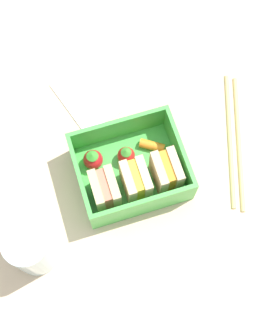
% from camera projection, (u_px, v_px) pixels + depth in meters
% --- Properties ---
extents(ground_plane, '(1.20, 1.20, 0.02)m').
position_uv_depth(ground_plane, '(130.00, 176.00, 0.70)').
color(ground_plane, beige).
extents(bento_tray, '(0.15, 0.13, 0.01)m').
position_uv_depth(bento_tray, '(130.00, 173.00, 0.68)').
color(bento_tray, green).
rests_on(bento_tray, ground_plane).
extents(bento_rim, '(0.15, 0.13, 0.05)m').
position_uv_depth(bento_rim, '(130.00, 166.00, 0.65)').
color(bento_rim, green).
rests_on(bento_rim, bento_tray).
extents(sandwich_left, '(0.03, 0.05, 0.06)m').
position_uv_depth(sandwich_left, '(166.00, 172.00, 0.65)').
color(sandwich_left, '#D5B88A').
rests_on(sandwich_left, bento_tray).
extents(sandwich_center_left, '(0.03, 0.05, 0.06)m').
position_uv_depth(sandwich_center_left, '(136.00, 181.00, 0.64)').
color(sandwich_center_left, beige).
rests_on(sandwich_center_left, bento_tray).
extents(sandwich_center, '(0.03, 0.05, 0.06)m').
position_uv_depth(sandwich_center, '(105.00, 190.00, 0.64)').
color(sandwich_center, '#D3C186').
rests_on(sandwich_center, bento_tray).
extents(carrot_stick_far_left, '(0.04, 0.03, 0.01)m').
position_uv_depth(carrot_stick_far_left, '(152.00, 146.00, 0.68)').
color(carrot_stick_far_left, orange).
rests_on(carrot_stick_far_left, bento_tray).
extents(strawberry_left, '(0.03, 0.03, 0.03)m').
position_uv_depth(strawberry_left, '(126.00, 155.00, 0.67)').
color(strawberry_left, red).
rests_on(strawberry_left, bento_tray).
extents(strawberry_far_left, '(0.03, 0.03, 0.03)m').
position_uv_depth(strawberry_far_left, '(93.00, 159.00, 0.67)').
color(strawberry_far_left, red).
rests_on(strawberry_far_left, bento_tray).
extents(chopstick_pair, '(0.09, 0.21, 0.01)m').
position_uv_depth(chopstick_pair, '(234.00, 139.00, 0.70)').
color(chopstick_pair, tan).
rests_on(chopstick_pair, ground_plane).
extents(drinking_glass, '(0.06, 0.06, 0.09)m').
position_uv_depth(drinking_glass, '(32.00, 249.00, 0.61)').
color(drinking_glass, silver).
rests_on(drinking_glass, ground_plane).
extents(folded_napkin, '(0.17, 0.14, 0.00)m').
position_uv_depth(folded_napkin, '(107.00, 85.00, 0.74)').
color(folded_napkin, white).
rests_on(folded_napkin, ground_plane).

